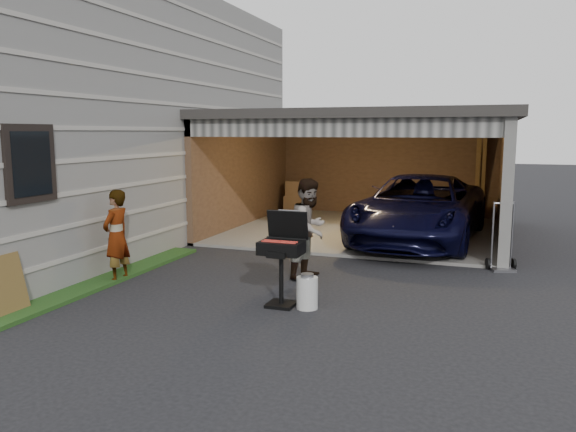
% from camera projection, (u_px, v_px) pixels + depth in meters
% --- Properties ---
extents(ground, '(80.00, 80.00, 0.00)m').
position_uv_depth(ground, '(218.00, 303.00, 8.05)').
color(ground, black).
rests_on(ground, ground).
extents(house, '(7.00, 11.00, 5.50)m').
position_uv_depth(house, '(65.00, 119.00, 13.37)').
color(house, '#474744').
rests_on(house, ground).
extents(groundcover_strip, '(0.50, 8.00, 0.06)m').
position_uv_depth(groundcover_strip, '(41.00, 305.00, 7.87)').
color(groundcover_strip, '#193814').
rests_on(groundcover_strip, ground).
extents(garage, '(6.80, 6.30, 2.90)m').
position_uv_depth(garage, '(369.00, 155.00, 13.85)').
color(garage, '#605E59').
rests_on(garage, ground).
extents(minivan, '(2.78, 5.35, 1.44)m').
position_uv_depth(minivan, '(419.00, 211.00, 12.32)').
color(minivan, black).
rests_on(minivan, ground).
extents(woman, '(0.38, 0.56, 1.52)m').
position_uv_depth(woman, '(116.00, 236.00, 9.15)').
color(woman, '#A9B5D4').
rests_on(woman, ground).
extents(man, '(0.81, 0.94, 1.68)m').
position_uv_depth(man, '(310.00, 229.00, 9.38)').
color(man, '#3E2118').
rests_on(man, ground).
extents(bbq_grill, '(0.60, 0.53, 1.33)m').
position_uv_depth(bbq_grill, '(282.00, 251.00, 7.85)').
color(bbq_grill, black).
rests_on(bbq_grill, ground).
extents(propane_tank, '(0.30, 0.30, 0.45)m').
position_uv_depth(propane_tank, '(307.00, 293.00, 7.80)').
color(propane_tank, silver).
rests_on(propane_tank, ground).
extents(plywood_panel, '(0.21, 0.74, 0.82)m').
position_uv_depth(plywood_panel, '(2.00, 287.00, 7.39)').
color(plywood_panel, brown).
rests_on(plywood_panel, ground).
extents(hand_truck, '(0.54, 0.49, 1.22)m').
position_uv_depth(hand_truck, '(502.00, 257.00, 9.97)').
color(hand_truck, slate).
rests_on(hand_truck, ground).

